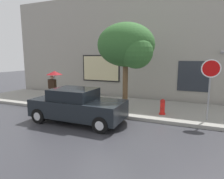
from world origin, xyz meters
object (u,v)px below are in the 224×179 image
at_px(stop_sign, 210,78).
at_px(pedestrian_with_umbrella, 54,78).
at_px(parked_car, 77,106).
at_px(fire_hydrant, 162,107).
at_px(street_tree, 128,47).

bearing_deg(stop_sign, pedestrian_with_umbrella, 177.68).
xyz_separation_m(parked_car, fire_hydrant, (3.36, 2.08, -0.21)).
height_order(fire_hydrant, street_tree, street_tree).
bearing_deg(fire_hydrant, pedestrian_with_umbrella, 178.33).
relative_size(fire_hydrant, stop_sign, 0.28).
bearing_deg(stop_sign, street_tree, -179.23).
bearing_deg(parked_car, fire_hydrant, 31.78).
bearing_deg(pedestrian_with_umbrella, parked_car, -36.41).
height_order(pedestrian_with_umbrella, street_tree, street_tree).
bearing_deg(street_tree, parked_car, -131.47).
bearing_deg(parked_car, stop_sign, 20.14).
distance_m(fire_hydrant, stop_sign, 2.41).
height_order(parked_car, fire_hydrant, parked_car).
distance_m(parked_car, street_tree, 3.61).
relative_size(street_tree, stop_sign, 1.66).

